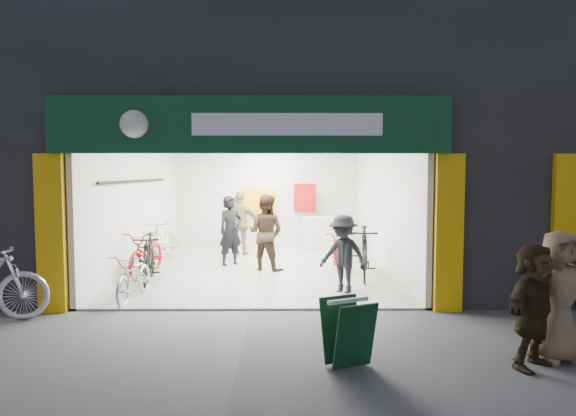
{
  "coord_description": "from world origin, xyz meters",
  "views": [
    {
      "loc": [
        0.55,
        -8.38,
        2.29
      ],
      "look_at": [
        0.63,
        1.5,
        1.61
      ],
      "focal_mm": 32.0,
      "sensor_mm": 36.0,
      "label": 1
    }
  ],
  "objects_px": {
    "bike_left_front": "(135,277)",
    "bike_right_front": "(364,253)",
    "sandwich_board": "(348,331)",
    "pedestrian_near": "(559,296)"
  },
  "relations": [
    {
      "from": "bike_left_front",
      "to": "bike_right_front",
      "type": "xyz_separation_m",
      "value": [
        4.4,
        1.74,
        0.14
      ]
    },
    {
      "from": "bike_left_front",
      "to": "sandwich_board",
      "type": "bearing_deg",
      "value": -39.54
    },
    {
      "from": "pedestrian_near",
      "to": "sandwich_board",
      "type": "bearing_deg",
      "value": 173.89
    },
    {
      "from": "bike_left_front",
      "to": "sandwich_board",
      "type": "distance_m",
      "value": 4.69
    },
    {
      "from": "bike_left_front",
      "to": "sandwich_board",
      "type": "height_order",
      "value": "bike_left_front"
    },
    {
      "from": "bike_left_front",
      "to": "pedestrian_near",
      "type": "xyz_separation_m",
      "value": [
        6.02,
        -3.01,
        0.37
      ]
    },
    {
      "from": "pedestrian_near",
      "to": "sandwich_board",
      "type": "distance_m",
      "value": 2.62
    },
    {
      "from": "pedestrian_near",
      "to": "sandwich_board",
      "type": "xyz_separation_m",
      "value": [
        -2.58,
        -0.18,
        -0.37
      ]
    },
    {
      "from": "sandwich_board",
      "to": "bike_left_front",
      "type": "bearing_deg",
      "value": 113.03
    },
    {
      "from": "bike_left_front",
      "to": "sandwich_board",
      "type": "xyz_separation_m",
      "value": [
        3.44,
        -3.2,
        0.0
      ]
    }
  ]
}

